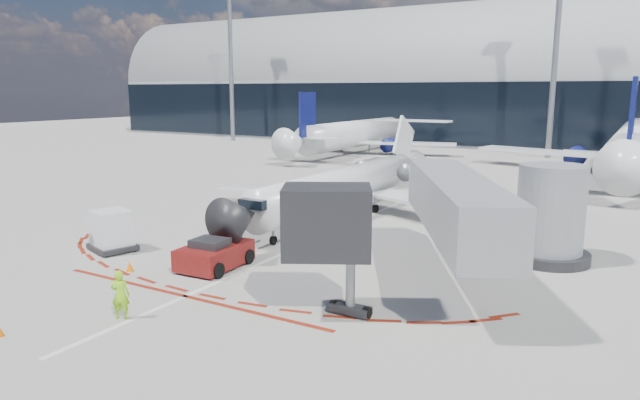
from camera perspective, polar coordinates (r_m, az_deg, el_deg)
The scene contains 14 objects.
ground at distance 33.24m, azimuth 0.39°, elevation -3.59°, with size 260.00×260.00×0.00m, color gray.
apron_centerline at distance 34.94m, azimuth 2.02°, elevation -2.87°, with size 0.25×40.00×0.01m, color silver.
apron_stop_bar at distance 24.37m, azimuth -13.31°, elevation -9.34°, with size 14.00×0.25×0.01m, color maroon.
terminal_building at distance 94.30m, azimuth 20.69°, elevation 10.33°, with size 150.00×24.15×24.00m.
jet_bridge at distance 26.24m, azimuth 15.91°, elevation -1.20°, with size 10.03×15.20×4.90m.
light_mast_west at distance 97.47m, azimuth -8.89°, elevation 13.23°, with size 0.70×0.70×25.00m, color gray.
light_mast_centre at distance 76.86m, azimuth 22.47°, elevation 13.22°, with size 0.70×0.70×25.00m, color gray.
regional_jet at distance 38.77m, azimuth 3.07°, elevation 1.69°, with size 20.61×25.42×6.37m.
pushback_tug at distance 27.68m, azimuth -10.51°, elevation -5.36°, with size 2.61×5.75×1.48m.
ramp_worker at distance 22.47m, azimuth -19.35°, elevation -8.92°, with size 0.68×0.45×1.87m, color #8DDD17.
uld_container at distance 31.90m, azimuth -20.11°, elevation -2.91°, with size 2.78×2.56×2.16m.
safety_cone_left at distance 28.22m, azimuth -18.50°, elevation -6.30°, with size 0.35×0.35×0.49m, color #FF6905.
bg_airliner_0 at distance 78.14m, azimuth 3.93°, elevation 8.51°, with size 31.48×33.33×10.18m, color silver, non-canonical shape.
bg_airliner_1 at distance 65.89m, azimuth 29.12°, elevation 7.39°, with size 36.13×38.26×11.69m, color silver, non-canonical shape.
Camera 1 is at (15.93, -27.97, 8.32)m, focal length 32.00 mm.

